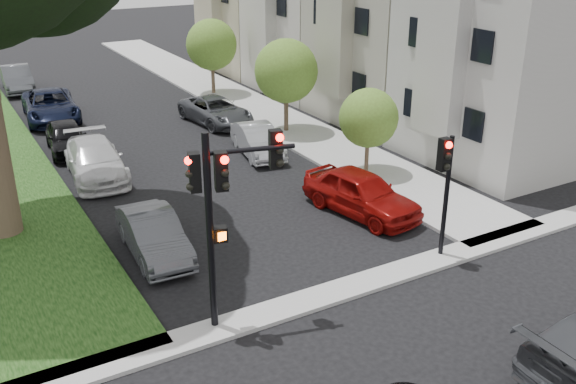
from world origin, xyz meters
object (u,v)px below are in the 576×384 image
traffic_signal_main (224,195)px  car_parked_0 (361,193)px  traffic_signal_secondary (445,175)px  small_tree_b (286,71)px  car_parked_1 (258,140)px  car_parked_8 (50,106)px  car_parked_7 (67,137)px  car_parked_2 (216,111)px  car_parked_6 (95,160)px  small_tree_c (212,45)px  car_parked_9 (17,79)px  car_parked_5 (154,235)px  small_tree_a (369,118)px

traffic_signal_main → car_parked_0: 8.51m
traffic_signal_main → traffic_signal_secondary: 7.20m
small_tree_b → car_parked_1: small_tree_b is taller
car_parked_0 → car_parked_8: size_ratio=0.84×
car_parked_0 → car_parked_7: size_ratio=1.15×
car_parked_7 → car_parked_8: 5.75m
car_parked_0 → car_parked_2: 13.02m
car_parked_6 → car_parked_2: bearing=37.5°
small_tree_c → car_parked_1: size_ratio=1.09×
small_tree_b → car_parked_9: 18.96m
car_parked_5 → car_parked_7: bearing=93.6°
traffic_signal_main → car_parked_9: (-0.61, 29.49, -2.87)m
small_tree_c → traffic_signal_secondary: bearing=-96.1°
small_tree_a → car_parked_7: 13.73m
small_tree_c → car_parked_7: bearing=-147.4°
traffic_signal_secondary → car_parked_9: bearing=104.7°
car_parked_1 → car_parked_2: car_parked_1 is taller
car_parked_6 → car_parked_9: 17.28m
car_parked_2 → car_parked_9: size_ratio=1.04×
small_tree_b → car_parked_0: small_tree_b is taller
car_parked_2 → car_parked_6: car_parked_6 is taller
small_tree_b → car_parked_5: 13.74m
car_parked_5 → car_parked_7: car_parked_7 is taller
car_parked_9 → small_tree_a: bearing=-62.7°
car_parked_2 → car_parked_7: car_parked_7 is taller
car_parked_1 → car_parked_5: bearing=-126.7°
small_tree_a → car_parked_8: bearing=123.2°
car_parked_0 → car_parked_9: (-7.64, 25.63, -0.03)m
traffic_signal_secondary → car_parked_8: (-7.26, 21.86, -1.98)m
car_parked_5 → car_parked_9: 24.94m
car_parked_8 → car_parked_9: size_ratio=1.19×
small_tree_b → car_parked_9: bearing=122.8°
traffic_signal_main → car_parked_9: traffic_signal_main is taller
small_tree_b → car_parked_5: bearing=-137.7°
car_parked_7 → car_parked_9: 13.41m
car_parked_0 → car_parked_1: size_ratio=1.14×
car_parked_9 → small_tree_b: bearing=-54.3°
small_tree_c → traffic_signal_main: traffic_signal_main is taller
car_parked_1 → car_parked_8: car_parked_8 is taller
car_parked_1 → car_parked_5: 9.92m
small_tree_b → car_parked_0: size_ratio=0.99×
traffic_signal_secondary → car_parked_8: size_ratio=0.71×
car_parked_0 → small_tree_b: bearing=65.4°
car_parked_0 → car_parked_8: car_parked_0 is taller
traffic_signal_secondary → car_parked_9: traffic_signal_secondary is taller
traffic_signal_secondary → car_parked_5: traffic_signal_secondary is taller
traffic_signal_secondary → small_tree_b: bearing=79.9°
small_tree_c → car_parked_0: 19.01m
car_parked_0 → small_tree_a: bearing=40.7°
small_tree_b → car_parked_7: 10.69m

